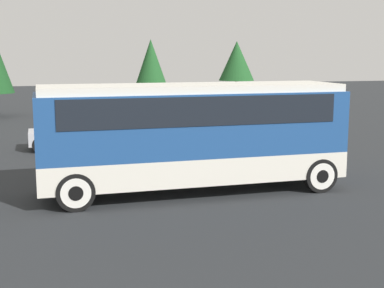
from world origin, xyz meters
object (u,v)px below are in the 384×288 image
object	(u,v)px
parked_car_mid	(251,140)
parked_car_far	(178,130)
tour_bus	(195,128)
parked_car_near	(79,133)

from	to	relation	value
parked_car_mid	parked_car_far	world-z (taller)	parked_car_mid
parked_car_mid	parked_car_far	xyz separation A→B (m)	(-2.09, 3.73, 0.00)
tour_bus	parked_car_near	distance (m)	9.31
parked_car_mid	parked_car_far	distance (m)	4.27
parked_car_mid	parked_car_far	bearing A→B (deg)	119.27
parked_car_far	parked_car_near	bearing A→B (deg)	175.66
parked_car_near	parked_car_mid	xyz separation A→B (m)	(6.55, -4.06, -0.01)
parked_car_near	parked_car_far	bearing A→B (deg)	-4.34
tour_bus	parked_car_mid	xyz separation A→B (m)	(3.74, 4.73, -1.26)
parked_car_mid	parked_car_near	bearing A→B (deg)	148.18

